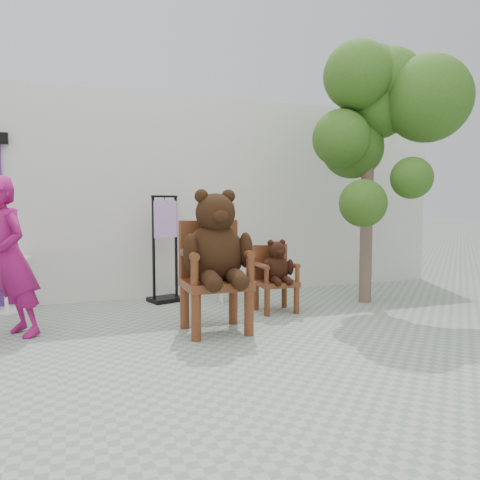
{
  "coord_description": "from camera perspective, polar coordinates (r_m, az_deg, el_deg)",
  "views": [
    {
      "loc": [
        -1.53,
        -4.31,
        1.42
      ],
      "look_at": [
        0.42,
        1.14,
        0.95
      ],
      "focal_mm": 35.0,
      "sensor_mm": 36.0,
      "label": 1
    }
  ],
  "objects": [
    {
      "name": "chair_small",
      "position": [
        6.07,
        4.36,
        -3.62
      ],
      "size": [
        0.49,
        0.51,
        0.94
      ],
      "color": "#502411",
      "rests_on": "ground"
    },
    {
      "name": "back_wall",
      "position": [
        7.57,
        -8.06,
        5.2
      ],
      "size": [
        9.0,
        1.0,
        3.0
      ],
      "primitive_type": "cube",
      "color": "silver",
      "rests_on": "ground"
    },
    {
      "name": "cafe_table",
      "position": [
        6.79,
        -26.64,
        -4.15
      ],
      "size": [
        0.6,
        0.6,
        0.7
      ],
      "rotation": [
        0.0,
        0.0,
        0.1
      ],
      "color": "white",
      "rests_on": "ground"
    },
    {
      "name": "stool_bucket",
      "position": [
        6.62,
        -1.61,
        -2.1
      ],
      "size": [
        0.32,
        0.32,
        1.45
      ],
      "rotation": [
        0.0,
        0.0,
        -0.16
      ],
      "color": "white",
      "rests_on": "ground"
    },
    {
      "name": "person",
      "position": [
        5.39,
        -26.17,
        -2.01
      ],
      "size": [
        0.67,
        0.73,
        1.68
      ],
      "primitive_type": "imported",
      "rotation": [
        0.0,
        0.0,
        -1.01
      ],
      "color": "#93125B",
      "rests_on": "ground"
    },
    {
      "name": "chair_big",
      "position": [
        5.08,
        -3.02,
        -1.55
      ],
      "size": [
        0.77,
        0.82,
        1.56
      ],
      "color": "#502411",
      "rests_on": "ground"
    },
    {
      "name": "ground_plane",
      "position": [
        4.79,
        -0.15,
        -12.59
      ],
      "size": [
        60.0,
        60.0,
        0.0
      ],
      "primitive_type": "plane",
      "color": "gray",
      "rests_on": "ground"
    },
    {
      "name": "display_stand",
      "position": [
        6.75,
        -9.09,
        -2.53
      ],
      "size": [
        0.54,
        0.47,
        1.51
      ],
      "rotation": [
        0.0,
        0.0,
        0.31
      ],
      "color": "black",
      "rests_on": "ground"
    },
    {
      "name": "tree",
      "position": [
        6.88,
        16.88,
        15.32
      ],
      "size": [
        2.01,
        1.69,
        3.59
      ],
      "rotation": [
        0.0,
        0.0,
        -0.06
      ],
      "color": "brown",
      "rests_on": "ground"
    }
  ]
}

